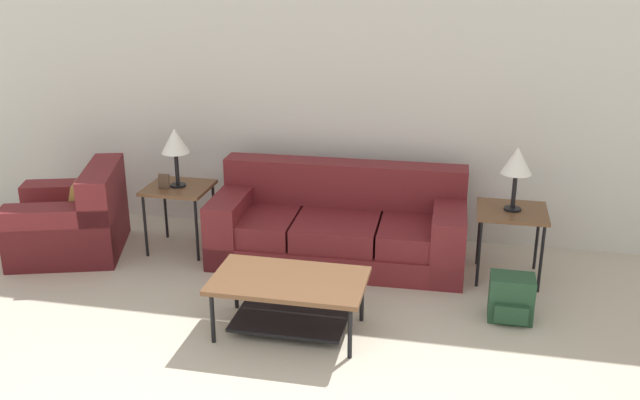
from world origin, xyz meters
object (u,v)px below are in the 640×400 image
Objects in this scene: armchair at (73,222)px; table_lamp_left at (175,142)px; backpack at (511,298)px; table_lamp_right at (517,162)px; side_table_right at (512,217)px; coffee_table at (289,292)px; couch at (339,227)px; side_table_left at (179,193)px.

table_lamp_left is (0.93, 0.26, 0.73)m from armchair.
armchair is at bearing 173.09° from backpack.
backpack is at bearing -89.81° from table_lamp_right.
coffee_table is at bearing -141.71° from side_table_right.
table_lamp_right is 1.12m from backpack.
side_table_right is 1.15× the size of table_lamp_right.
couch is 1.49m from side_table_right.
side_table_right is (1.47, -0.10, 0.26)m from couch.
couch is at bearing 85.09° from coffee_table.
coffee_table is (2.28, -0.99, 0.03)m from armchair.
couch is 1.91× the size of armchair.
couch is 1.35m from coffee_table.
armchair is 3.88m from side_table_right.
armchair is at bearing 156.57° from coffee_table.
armchair is at bearing -171.51° from couch.
coffee_table is 1.67m from backpack.
table_lamp_left is (-2.93, 0.00, 0.47)m from side_table_right.
coffee_table is 2.06× the size of table_lamp_left.
armchair is 3.89m from backpack.
side_table_left is at bearing -63.43° from table_lamp_left.
table_lamp_left is (-1.35, 1.25, 0.71)m from coffee_table.
side_table_left is 1.75× the size of backpack.
table_lamp_left reaches higher than side_table_right.
coffee_table is 3.15× the size of backpack.
table_lamp_left is at bearing 166.05° from backpack.
table_lamp_right is at bearing 0.00° from table_lamp_left.
backpack is at bearing -13.95° from table_lamp_left.
couch is 1.64m from table_lamp_right.
table_lamp_left reaches higher than coffee_table.
coffee_table is at bearing -141.71° from table_lamp_right.
side_table_left is at bearing 166.05° from backpack.
couch is 1.64m from table_lamp_left.
backpack is at bearing -13.95° from side_table_left.
side_table_right is (1.58, 1.25, 0.24)m from coffee_table.
couch is 3.63× the size of side_table_right.
side_table_left is (-1.35, 1.25, 0.24)m from coffee_table.
armchair is 1.21m from table_lamp_left.
table_lamp_left is 1.53× the size of backpack.
table_lamp_left reaches higher than armchair.
side_table_left is (-1.46, -0.10, 0.26)m from couch.
table_lamp_left reaches higher than couch.
table_lamp_right is at bearing 38.29° from coffee_table.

